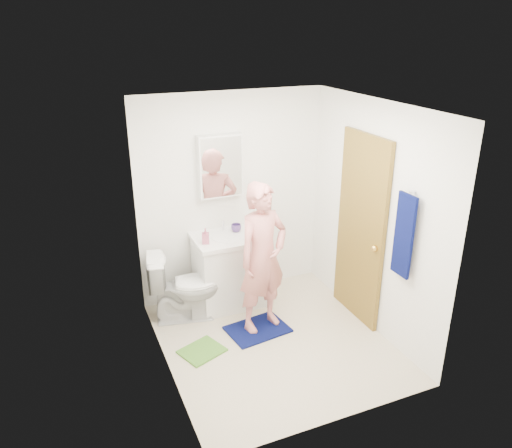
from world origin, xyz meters
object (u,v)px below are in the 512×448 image
(medicine_cabinet, at_px, (220,166))
(man, at_px, (263,258))
(vanity_cabinet, at_px, (229,272))
(toilet, at_px, (185,286))
(soap_dispenser, at_px, (206,236))
(toothbrush_cup, at_px, (236,228))
(towel, at_px, (404,236))

(medicine_cabinet, xyz_separation_m, man, (0.15, -0.84, -0.77))
(vanity_cabinet, bearing_deg, toilet, -168.42)
(soap_dispenser, height_order, man, man)
(toothbrush_cup, bearing_deg, vanity_cabinet, -145.20)
(man, bearing_deg, vanity_cabinet, 88.88)
(toilet, height_order, soap_dispenser, soap_dispenser)
(soap_dispenser, height_order, toothbrush_cup, soap_dispenser)
(towel, xyz_separation_m, soap_dispenser, (-1.47, 1.40, -0.31))
(vanity_cabinet, xyz_separation_m, towel, (1.18, -1.48, 0.85))
(toothbrush_cup, bearing_deg, soap_dispenser, -157.54)
(toothbrush_cup, distance_m, man, 0.70)
(medicine_cabinet, bearing_deg, vanity_cabinet, -90.00)
(vanity_cabinet, distance_m, towel, 2.08)
(toilet, distance_m, soap_dispenser, 0.61)
(medicine_cabinet, bearing_deg, soap_dispenser, -133.25)
(toothbrush_cup, bearing_deg, toilet, -163.62)
(medicine_cabinet, relative_size, towel, 0.87)
(medicine_cabinet, height_order, soap_dispenser, medicine_cabinet)
(towel, height_order, toilet, towel)
(vanity_cabinet, distance_m, medicine_cabinet, 1.22)
(medicine_cabinet, distance_m, soap_dispenser, 0.79)
(towel, distance_m, toilet, 2.38)
(soap_dispenser, relative_size, toothbrush_cup, 1.50)
(man, bearing_deg, toothbrush_cup, 77.22)
(toothbrush_cup, bearing_deg, man, -87.98)
(soap_dispenser, bearing_deg, medicine_cabinet, 46.75)
(vanity_cabinet, bearing_deg, toothbrush_cup, 34.80)
(vanity_cabinet, relative_size, medicine_cabinet, 1.14)
(vanity_cabinet, height_order, toothbrush_cup, toothbrush_cup)
(towel, relative_size, toothbrush_cup, 6.98)
(soap_dispenser, bearing_deg, man, -49.97)
(towel, bearing_deg, toilet, 141.80)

